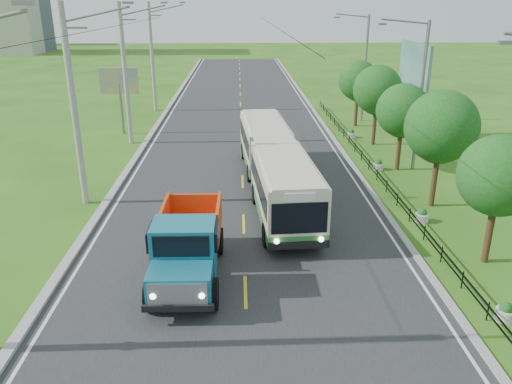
{
  "coord_description": "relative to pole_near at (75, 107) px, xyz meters",
  "views": [
    {
      "loc": [
        -0.15,
        -15.73,
        9.91
      ],
      "look_at": [
        0.57,
        5.29,
        1.9
      ],
      "focal_mm": 35.0,
      "sensor_mm": 36.0,
      "label": 1
    }
  ],
  "objects": [
    {
      "name": "planter_near",
      "position": [
        16.86,
        -3.0,
        -4.81
      ],
      "size": [
        0.64,
        0.64,
        0.67
      ],
      "color": "silver",
      "rests_on": "ground"
    },
    {
      "name": "tree_third",
      "position": [
        18.12,
        -0.86,
        -1.11
      ],
      "size": [
        3.6,
        3.62,
        6.0
      ],
      "color": "#382314",
      "rests_on": "ground"
    },
    {
      "name": "curb_left",
      "position": [
        1.06,
        11.0,
        -5.02
      ],
      "size": [
        0.4,
        120.0,
        0.15
      ],
      "primitive_type": "cube",
      "color": "#9E9E99",
      "rests_on": "ground"
    },
    {
      "name": "railing_right",
      "position": [
        16.26,
        5.0,
        -4.79
      ],
      "size": [
        0.04,
        40.0,
        0.6
      ],
      "primitive_type": "cube",
      "color": "black",
      "rests_on": "ground"
    },
    {
      "name": "planter_front",
      "position": [
        16.86,
        -11.0,
        -4.81
      ],
      "size": [
        0.64,
        0.64,
        0.67
      ],
      "color": "silver",
      "rests_on": "ground"
    },
    {
      "name": "pole_near",
      "position": [
        0.0,
        0.0,
        0.0
      ],
      "size": [
        3.51,
        0.32,
        10.0
      ],
      "color": "gray",
      "rests_on": "ground"
    },
    {
      "name": "billboard_right",
      "position": [
        20.56,
        11.0,
        0.25
      ],
      "size": [
        0.24,
        6.0,
        7.3
      ],
      "color": "slate",
      "rests_on": "ground"
    },
    {
      "name": "dump_truck",
      "position": [
        6.1,
        -7.78,
        -3.6
      ],
      "size": [
        2.55,
        6.33,
        2.64
      ],
      "rotation": [
        0.0,
        0.0,
        -0.01
      ],
      "color": "#166B84",
      "rests_on": "ground"
    },
    {
      "name": "tree_fifth",
      "position": [
        18.12,
        11.14,
        -1.24
      ],
      "size": [
        3.48,
        3.52,
        5.8
      ],
      "color": "#382314",
      "rests_on": "ground"
    },
    {
      "name": "streetlight_far",
      "position": [
        18.9,
        19.0,
        -0.19
      ],
      "size": [
        3.02,
        0.2,
        9.07
      ],
      "color": "slate",
      "rests_on": "ground"
    },
    {
      "name": "pole_mid",
      "position": [
        0.0,
        12.0,
        0.0
      ],
      "size": [
        3.51,
        0.32,
        10.0
      ],
      "color": "gray",
      "rests_on": "ground"
    },
    {
      "name": "centre_dash",
      "position": [
        8.26,
        -9.0,
        -5.07
      ],
      "size": [
        0.12,
        2.2,
        0.0
      ],
      "primitive_type": "cube",
      "color": "yellow",
      "rests_on": "road"
    },
    {
      "name": "streetlight_mid",
      "position": [
        18.9,
        5.0,
        -0.19
      ],
      "size": [
        3.02,
        0.2,
        9.07
      ],
      "color": "slate",
      "rests_on": "ground"
    },
    {
      "name": "pole_far",
      "position": [
        0.0,
        24.0,
        0.0
      ],
      "size": [
        3.51,
        0.32,
        10.0
      ],
      "color": "gray",
      "rests_on": "ground"
    },
    {
      "name": "tree_fourth",
      "position": [
        18.12,
        5.14,
        -1.51
      ],
      "size": [
        3.24,
        3.31,
        5.4
      ],
      "color": "#382314",
      "rests_on": "ground"
    },
    {
      "name": "planter_mid",
      "position": [
        16.86,
        5.0,
        -4.81
      ],
      "size": [
        0.64,
        0.64,
        0.67
      ],
      "color": "silver",
      "rests_on": "ground"
    },
    {
      "name": "edge_line_left",
      "position": [
        1.61,
        11.0,
        -5.07
      ],
      "size": [
        0.12,
        120.0,
        0.0
      ],
      "primitive_type": "cube",
      "color": "silver",
      "rests_on": "road"
    },
    {
      "name": "edge_line_right",
      "position": [
        14.91,
        11.0,
        -5.07
      ],
      "size": [
        0.12,
        120.0,
        0.0
      ],
      "primitive_type": "cube",
      "color": "silver",
      "rests_on": "road"
    },
    {
      "name": "tree_second",
      "position": [
        18.12,
        -6.86,
        -1.57
      ],
      "size": [
        3.18,
        3.26,
        5.3
      ],
      "color": "#382314",
      "rests_on": "ground"
    },
    {
      "name": "planter_far",
      "position": [
        16.86,
        13.0,
        -4.81
      ],
      "size": [
        0.64,
        0.64,
        0.67
      ],
      "color": "silver",
      "rests_on": "ground"
    },
    {
      "name": "bus",
      "position": [
        9.96,
        1.14,
        -3.27
      ],
      "size": [
        3.52,
        15.81,
        3.03
      ],
      "rotation": [
        0.0,
        0.0,
        0.06
      ],
      "color": "#2F7534",
      "rests_on": "ground"
    },
    {
      "name": "tree_back",
      "position": [
        18.12,
        17.14,
        -1.44
      ],
      "size": [
        3.3,
        3.36,
        5.5
      ],
      "color": "#382314",
      "rests_on": "ground"
    },
    {
      "name": "curb_right",
      "position": [
        15.41,
        11.0,
        -5.04
      ],
      "size": [
        0.3,
        120.0,
        0.1
      ],
      "primitive_type": "cube",
      "color": "#9E9E99",
      "rests_on": "ground"
    },
    {
      "name": "ground",
      "position": [
        8.26,
        -9.0,
        -5.09
      ],
      "size": [
        240.0,
        240.0,
        0.0
      ],
      "primitive_type": "plane",
      "color": "#2B5915",
      "rests_on": "ground"
    },
    {
      "name": "billboard_left",
      "position": [
        -1.24,
        15.0,
        -1.23
      ],
      "size": [
        3.0,
        0.2,
        5.2
      ],
      "color": "slate",
      "rests_on": "ground"
    },
    {
      "name": "road",
      "position": [
        8.26,
        11.0,
        -5.08
      ],
      "size": [
        14.0,
        120.0,
        0.02
      ],
      "primitive_type": "cube",
      "color": "#28282B",
      "rests_on": "ground"
    }
  ]
}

